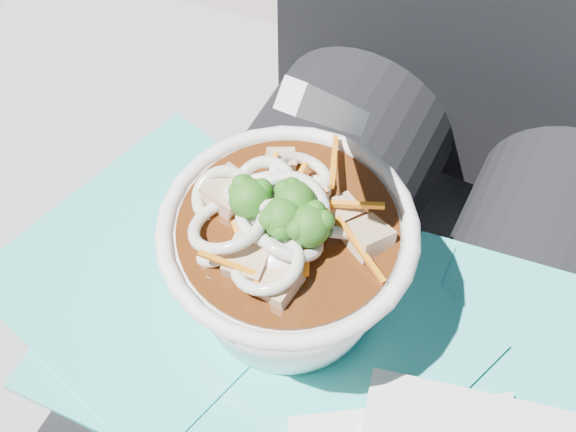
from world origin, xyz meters
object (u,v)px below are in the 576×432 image
at_px(stone_ledge, 390,386).
at_px(udon_bowl, 287,252).
at_px(lap, 349,404).
at_px(person_body, 407,274).
at_px(plastic_bag, 262,327).

xyz_separation_m(stone_ledge, udon_bowl, (-0.05, -0.14, 0.44)).
bearing_deg(stone_ledge, udon_bowl, -109.81).
height_order(lap, person_body, person_body).
relative_size(stone_ledge, udon_bowl, 5.43).
distance_m(lap, udon_bowl, 0.15).
xyz_separation_m(plastic_bag, udon_bowl, (0.01, 0.02, 0.06)).
distance_m(stone_ledge, lap, 0.33).
bearing_deg(udon_bowl, stone_ledge, 70.19).
height_order(lap, plastic_bag, plastic_bag).
xyz_separation_m(lap, person_body, (0.00, 0.09, 0.03)).
xyz_separation_m(person_body, udon_bowl, (-0.05, -0.08, 0.11)).
relative_size(lap, person_body, 0.48).
bearing_deg(person_body, plastic_bag, -118.29).
distance_m(person_body, plastic_bag, 0.13).
bearing_deg(lap, person_body, 90.00).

